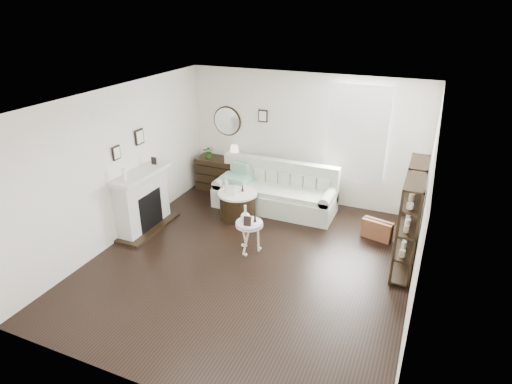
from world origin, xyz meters
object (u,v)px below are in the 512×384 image
at_px(drum_table, 238,204).
at_px(pedestal_table, 249,225).
at_px(sofa, 275,194).
at_px(dresser, 222,174).

bearing_deg(drum_table, pedestal_table, -55.92).
relative_size(sofa, drum_table, 3.22).
bearing_deg(sofa, drum_table, -128.75).
xyz_separation_m(sofa, dresser, (-1.44, 0.39, 0.06)).
height_order(sofa, drum_table, sofa).
bearing_deg(sofa, dresser, 164.78).
height_order(dresser, drum_table, dresser).
height_order(dresser, pedestal_table, dresser).
height_order(sofa, dresser, sofa).
bearing_deg(drum_table, dresser, 130.12).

